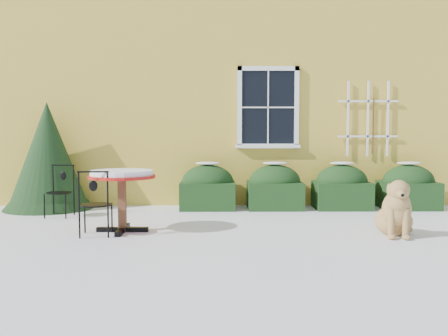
{
  "coord_description": "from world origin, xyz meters",
  "views": [
    {
      "loc": [
        -0.08,
        -7.04,
        1.46
      ],
      "look_at": [
        0.0,
        1.0,
        0.9
      ],
      "focal_mm": 40.0,
      "sensor_mm": 36.0,
      "label": 1
    }
  ],
  "objects_px": {
    "evergreen_shrub": "(48,166)",
    "dog": "(396,213)",
    "patio_chair_near": "(95,203)",
    "bistro_table": "(122,181)",
    "patio_chair_far": "(60,191)"
  },
  "relations": [
    {
      "from": "patio_chair_near",
      "to": "patio_chair_far",
      "type": "height_order",
      "value": "patio_chair_near"
    },
    {
      "from": "dog",
      "to": "evergreen_shrub",
      "type": "bearing_deg",
      "value": 163.52
    },
    {
      "from": "evergreen_shrub",
      "to": "patio_chair_far",
      "type": "xyz_separation_m",
      "value": [
        0.51,
        -0.91,
        -0.38
      ]
    },
    {
      "from": "patio_chair_near",
      "to": "patio_chair_far",
      "type": "bearing_deg",
      "value": -62.98
    },
    {
      "from": "evergreen_shrub",
      "to": "patio_chair_near",
      "type": "bearing_deg",
      "value": -59.22
    },
    {
      "from": "patio_chair_near",
      "to": "bistro_table",
      "type": "bearing_deg",
      "value": -141.09
    },
    {
      "from": "bistro_table",
      "to": "dog",
      "type": "distance_m",
      "value": 3.98
    },
    {
      "from": "patio_chair_near",
      "to": "dog",
      "type": "bearing_deg",
      "value": 174.67
    },
    {
      "from": "bistro_table",
      "to": "patio_chair_far",
      "type": "xyz_separation_m",
      "value": [
        -1.35,
        1.38,
        -0.31
      ]
    },
    {
      "from": "evergreen_shrub",
      "to": "patio_chair_near",
      "type": "distance_m",
      "value": 3.04
    },
    {
      "from": "patio_chair_far",
      "to": "evergreen_shrub",
      "type": "bearing_deg",
      "value": 124.6
    },
    {
      "from": "patio_chair_far",
      "to": "dog",
      "type": "relative_size",
      "value": 0.99
    },
    {
      "from": "evergreen_shrub",
      "to": "dog",
      "type": "distance_m",
      "value": 6.4
    },
    {
      "from": "bistro_table",
      "to": "dog",
      "type": "xyz_separation_m",
      "value": [
        3.94,
        -0.36,
        -0.43
      ]
    },
    {
      "from": "patio_chair_near",
      "to": "dog",
      "type": "xyz_separation_m",
      "value": [
        4.26,
        -0.06,
        -0.13
      ]
    }
  ]
}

